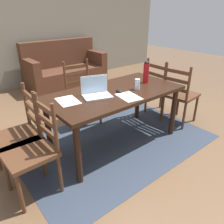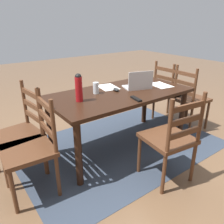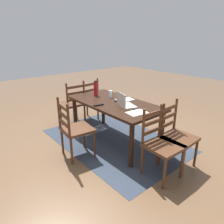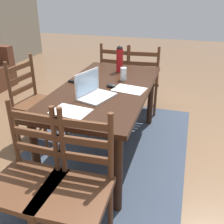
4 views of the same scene
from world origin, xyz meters
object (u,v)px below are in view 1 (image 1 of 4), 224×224
(drinking_glass, at_px, (137,84))
(tv_remote, at_px, (102,84))
(chair_far_head, at_px, (82,94))
(water_bottle, at_px, (146,72))
(chair_right_near, at_px, (180,95))
(chair_right_far, at_px, (162,89))
(chair_left_far, at_px, (20,135))
(laptop, at_px, (96,91))
(computer_mouse, at_px, (119,91))
(chair_left_near, at_px, (33,150))
(couch, at_px, (65,69))
(dining_table, at_px, (115,98))

(drinking_glass, relative_size, tv_remote, 0.77)
(chair_far_head, bearing_deg, water_bottle, -56.20)
(chair_right_near, bearing_deg, chair_right_far, 90.03)
(chair_left_far, bearing_deg, chair_right_near, -8.62)
(laptop, height_order, computer_mouse, laptop)
(chair_right_far, distance_m, computer_mouse, 1.18)
(chair_left_near, relative_size, drinking_glass, 7.22)
(drinking_glass, xyz_separation_m, computer_mouse, (-0.25, 0.06, -0.05))
(laptop, relative_size, water_bottle, 1.26)
(couch, distance_m, laptop, 2.86)
(water_bottle, bearing_deg, chair_left_far, 174.13)
(drinking_glass, bearing_deg, water_bottle, 22.30)
(computer_mouse, distance_m, tv_remote, 0.38)
(dining_table, height_order, water_bottle, water_bottle)
(laptop, height_order, drinking_glass, laptop)
(chair_right_far, bearing_deg, chair_left_near, -171.43)
(chair_far_head, distance_m, couch, 2.01)
(chair_far_head, distance_m, tv_remote, 0.56)
(chair_left_near, height_order, tv_remote, chair_left_near)
(chair_left_near, bearing_deg, chair_right_near, -0.15)
(chair_left_far, bearing_deg, tv_remote, 7.24)
(dining_table, height_order, drinking_glass, drinking_glass)
(chair_far_head, distance_m, drinking_glass, 1.01)
(chair_right_far, bearing_deg, dining_table, -171.34)
(dining_table, relative_size, chair_left_near, 1.79)
(laptop, xyz_separation_m, computer_mouse, (0.28, -0.08, -0.04))
(dining_table, xyz_separation_m, laptop, (-0.27, 0.02, 0.15))
(water_bottle, xyz_separation_m, drinking_glass, (-0.28, -0.12, -0.09))
(water_bottle, height_order, tv_remote, water_bottle)
(chair_right_far, height_order, computer_mouse, chair_right_far)
(water_bottle, distance_m, drinking_glass, 0.32)
(tv_remote, bearing_deg, computer_mouse, 98.17)
(laptop, xyz_separation_m, water_bottle, (0.81, -0.03, 0.10))
(chair_right_near, distance_m, couch, 2.89)
(chair_right_near, relative_size, tv_remote, 5.59)
(chair_left_far, bearing_deg, laptop, -9.45)
(chair_right_near, distance_m, laptop, 1.46)
(chair_left_near, xyz_separation_m, water_bottle, (1.68, 0.17, 0.42))
(chair_right_far, bearing_deg, chair_left_far, -179.90)
(chair_right_far, height_order, chair_left_near, same)
(chair_left_near, bearing_deg, computer_mouse, 5.49)
(chair_left_far, distance_m, chair_right_near, 2.30)
(water_bottle, bearing_deg, chair_far_head, 123.80)
(chair_left_far, distance_m, chair_far_head, 1.31)
(couch, bearing_deg, dining_table, -104.80)
(chair_right_near, bearing_deg, laptop, 171.90)
(chair_right_far, xyz_separation_m, couch, (-0.43, 2.51, -0.11))
(water_bottle, bearing_deg, computer_mouse, -174.00)
(chair_left_near, distance_m, tv_remote, 1.30)
(couch, distance_m, tv_remote, 2.49)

